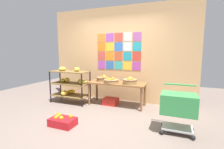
{
  "coord_description": "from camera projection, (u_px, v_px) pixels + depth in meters",
  "views": [
    {
      "loc": [
        1.62,
        -3.05,
        1.47
      ],
      "look_at": [
        0.13,
        0.67,
        0.9
      ],
      "focal_mm": 26.32,
      "sensor_mm": 36.0,
      "label": 1
    }
  ],
  "objects": [
    {
      "name": "ground",
      "position": [
        95.0,
        119.0,
        3.6
      ],
      "size": [
        9.04,
        9.04,
        0.0
      ],
      "primitive_type": "plane",
      "color": "#77665C"
    },
    {
      "name": "back_wall_with_art",
      "position": [
        119.0,
        55.0,
        4.84
      ],
      "size": [
        4.35,
        0.07,
        2.75
      ],
      "color": "#DEAB71",
      "rests_on": "ground"
    },
    {
      "name": "banana_shelf_unit",
      "position": [
        70.0,
        83.0,
        4.72
      ],
      "size": [
        1.09,
        0.56,
        1.03
      ],
      "color": "black",
      "rests_on": "ground"
    },
    {
      "name": "display_table",
      "position": [
        117.0,
        85.0,
        4.46
      ],
      "size": [
        1.57,
        0.59,
        0.63
      ],
      "color": "brown",
      "rests_on": "ground"
    },
    {
      "name": "fruit_basket_centre",
      "position": [
        111.0,
        81.0,
        4.37
      ],
      "size": [
        0.4,
        0.4,
        0.15
      ],
      "color": "#A0794A",
      "rests_on": "display_table"
    },
    {
      "name": "fruit_basket_back_right",
      "position": [
        103.0,
        78.0,
        4.67
      ],
      "size": [
        0.33,
        0.33,
        0.17
      ],
      "color": "olive",
      "rests_on": "display_table"
    },
    {
      "name": "fruit_basket_right",
      "position": [
        130.0,
        81.0,
        4.23
      ],
      "size": [
        0.37,
        0.37,
        0.19
      ],
      "color": "#9A7948",
      "rests_on": "display_table"
    },
    {
      "name": "produce_crate_under_table",
      "position": [
        110.0,
        101.0,
        4.58
      ],
      "size": [
        0.4,
        0.33,
        0.18
      ],
      "primitive_type": "cube",
      "color": "red",
      "rests_on": "ground"
    },
    {
      "name": "orange_crate_foreground",
      "position": [
        62.0,
        121.0,
        3.27
      ],
      "size": [
        0.5,
        0.32,
        0.22
      ],
      "color": "red",
      "rests_on": "ground"
    },
    {
      "name": "shopping_cart",
      "position": [
        178.0,
        105.0,
        2.91
      ],
      "size": [
        0.6,
        0.47,
        0.86
      ],
      "rotation": [
        0.0,
        0.0,
        -0.13
      ],
      "color": "black",
      "rests_on": "ground"
    }
  ]
}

